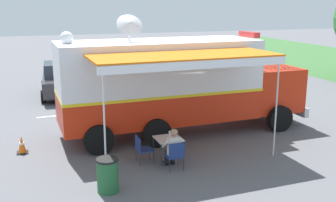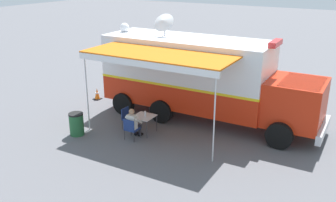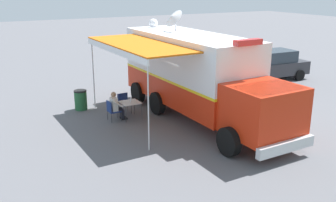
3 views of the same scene
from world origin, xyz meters
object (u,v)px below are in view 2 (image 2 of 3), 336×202
(traffic_cone, at_px, (97,94))
(car_behind_truck, at_px, (203,56))
(folding_chair_beside_table, at_px, (128,116))
(seated_responder, at_px, (133,123))
(trash_bin, at_px, (77,124))
(command_truck, at_px, (202,76))
(folding_chair_at_table, at_px, (131,128))
(water_bottle, at_px, (145,114))
(folding_table, at_px, (144,117))

(traffic_cone, height_order, car_behind_truck, car_behind_truck)
(folding_chair_beside_table, bearing_deg, seated_responder, 49.99)
(traffic_cone, bearing_deg, trash_bin, 30.57)
(command_truck, relative_size, folding_chair_beside_table, 10.99)
(folding_chair_at_table, xyz_separation_m, trash_bin, (0.72, -2.13, -0.06))
(seated_responder, bearing_deg, folding_chair_at_table, 1.82)
(folding_chair_beside_table, height_order, traffic_cone, folding_chair_beside_table)
(folding_chair_beside_table, xyz_separation_m, traffic_cone, (-2.09, -3.50, -0.23))
(seated_responder, bearing_deg, car_behind_truck, -167.62)
(trash_bin, distance_m, traffic_cone, 4.26)
(water_bottle, relative_size, traffic_cone, 0.39)
(command_truck, distance_m, seated_responder, 3.66)
(command_truck, relative_size, traffic_cone, 16.49)
(folding_table, relative_size, seated_responder, 0.66)
(folding_chair_at_table, height_order, trash_bin, trash_bin)
(command_truck, bearing_deg, trash_bin, -40.26)
(folding_chair_beside_table, distance_m, car_behind_truck, 10.39)
(trash_bin, height_order, traffic_cone, trash_bin)
(traffic_cone, bearing_deg, water_bottle, 64.31)
(folding_chair_at_table, relative_size, folding_chair_beside_table, 1.00)
(folding_chair_beside_table, relative_size, car_behind_truck, 0.20)
(folding_chair_at_table, bearing_deg, command_truck, 158.48)
(water_bottle, distance_m, trash_bin, 2.75)
(trash_bin, bearing_deg, folding_table, 124.85)
(car_behind_truck, bearing_deg, trash_bin, 1.34)
(folding_table, xyz_separation_m, trash_bin, (1.52, -2.19, -0.22))
(command_truck, distance_m, car_behind_truck, 8.67)
(command_truck, xyz_separation_m, traffic_cone, (0.41, -5.61, -1.66))
(folding_chair_beside_table, bearing_deg, water_bottle, 88.40)
(command_truck, height_order, seated_responder, command_truck)
(water_bottle, bearing_deg, traffic_cone, -115.69)
(folding_table, relative_size, trash_bin, 0.91)
(folding_chair_beside_table, xyz_separation_m, car_behind_truck, (-10.26, -1.61, 0.37))
(command_truck, bearing_deg, folding_chair_beside_table, -40.16)
(command_truck, bearing_deg, folding_table, -26.31)
(seated_responder, height_order, trash_bin, seated_responder)
(water_bottle, xyz_separation_m, traffic_cone, (-2.12, -4.40, -0.55))
(water_bottle, xyz_separation_m, folding_chair_at_table, (0.82, -0.11, -0.32))
(folding_table, height_order, folding_chair_at_table, folding_chair_at_table)
(folding_table, bearing_deg, seated_responder, -6.21)
(water_bottle, height_order, folding_chair_beside_table, water_bottle)
(command_truck, relative_size, water_bottle, 42.69)
(folding_chair_beside_table, xyz_separation_m, trash_bin, (1.57, -1.34, -0.06))
(folding_table, distance_m, water_bottle, 0.17)
(water_bottle, bearing_deg, command_truck, 154.47)
(folding_table, xyz_separation_m, folding_chair_beside_table, (-0.05, -0.85, -0.16))
(folding_chair_beside_table, bearing_deg, folding_table, 86.87)
(traffic_cone, bearing_deg, seated_responder, 57.29)
(folding_table, relative_size, folding_chair_beside_table, 0.95)
(command_truck, bearing_deg, seated_responder, -22.77)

